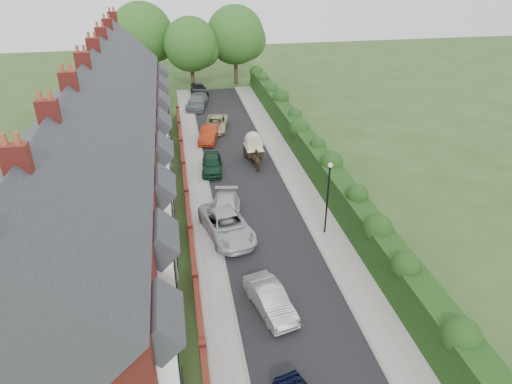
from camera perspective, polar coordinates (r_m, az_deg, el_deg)
ground at (r=26.77m, az=4.20°, el=-10.60°), size 140.00×140.00×0.00m
road at (r=35.68m, az=-0.90°, el=0.29°), size 6.00×58.00×0.02m
pavement_hedge_side at (r=36.47m, az=5.46°, el=0.91°), size 2.20×58.00×0.12m
pavement_house_side at (r=35.30m, az=-7.07°, el=-0.17°), size 1.70×58.00×0.12m
kerb_hedge_side at (r=36.22m, az=3.86°, el=0.78°), size 0.18×58.00×0.13m
kerb_house_side at (r=35.34m, az=-5.78°, el=-0.05°), size 0.18×58.00×0.13m
hedge at (r=36.30m, az=8.32°, el=3.30°), size 2.10×58.00×2.85m
terrace_row at (r=32.88m, az=-18.82°, el=4.78°), size 9.05×40.50×11.50m
garden_wall_row at (r=34.21m, az=-8.66°, el=-0.52°), size 0.35×40.35×1.10m
lamppost at (r=29.03m, az=9.01°, el=0.28°), size 0.32×0.32×5.16m
tree_far_left at (r=61.22m, az=-7.84°, el=17.69°), size 7.14×6.80×9.29m
tree_far_right at (r=63.65m, az=-2.27°, el=18.87°), size 7.98×7.60×10.31m
tree_far_back at (r=64.01m, az=-13.67°, el=18.47°), size 8.40×8.00×10.82m
car_silver_a at (r=24.28m, az=1.78°, el=-13.26°), size 2.37×4.33×1.35m
car_silver_b at (r=29.86m, az=-3.65°, el=-4.13°), size 3.69×6.07×1.57m
car_white at (r=31.61m, az=-3.82°, el=-2.31°), size 2.75×5.13×1.42m
car_green at (r=38.52m, az=-5.55°, el=3.53°), size 2.05×4.27×1.41m
car_red at (r=44.94m, az=-5.86°, el=7.26°), size 2.60×4.68×1.46m
car_beige at (r=47.77m, az=-5.02°, el=8.52°), size 3.22×5.19×1.34m
car_grey at (r=54.96m, az=-7.37°, el=11.18°), size 3.27×5.64×1.54m
car_black at (r=60.14m, az=-7.12°, el=12.65°), size 2.35×4.47×1.45m
horse at (r=38.74m, az=0.23°, el=3.92°), size 1.13×1.93×1.53m
horse_cart at (r=40.26m, az=-0.29°, el=5.87°), size 1.53×3.38×2.44m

